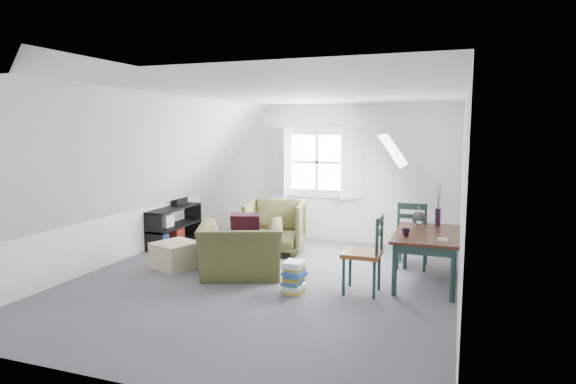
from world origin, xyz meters
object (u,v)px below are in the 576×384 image
at_px(dining_chair_far, 412,233).
at_px(dining_chair_near, 365,253).
at_px(ottoman, 176,255).
at_px(magazine_stack, 294,277).
at_px(armchair_far, 275,252).
at_px(armchair_near, 242,275).
at_px(media_shelf, 171,228).
at_px(dining_table, 427,240).

distance_m(dining_chair_far, dining_chair_near, 1.41).
xyz_separation_m(ottoman, magazine_stack, (2.02, -0.45, 0.01)).
bearing_deg(dining_chair_near, ottoman, -84.49).
bearing_deg(dining_chair_near, armchair_far, -121.21).
xyz_separation_m(armchair_near, armchair_far, (-0.02, 1.37, 0.00)).
xyz_separation_m(dining_chair_far, magazine_stack, (-1.30, -1.62, -0.32)).
distance_m(media_shelf, magazine_stack, 3.37).
distance_m(dining_table, dining_chair_near, 0.95).
relative_size(ottoman, dining_chair_far, 0.57).
relative_size(armchair_far, dining_chair_far, 0.95).
xyz_separation_m(ottoman, dining_table, (3.56, 0.47, 0.41)).
bearing_deg(dining_table, magazine_stack, -147.66).
bearing_deg(magazine_stack, armchair_far, 117.89).
bearing_deg(magazine_stack, ottoman, 167.38).
xyz_separation_m(armchair_near, media_shelf, (-1.98, 1.28, 0.30)).
bearing_deg(ottoman, magazine_stack, -12.62).
bearing_deg(dining_table, armchair_near, -167.06).
relative_size(media_shelf, magazine_stack, 3.28).
relative_size(dining_chair_far, media_shelf, 0.77).
relative_size(armchair_near, dining_table, 0.83).
bearing_deg(ottoman, armchair_far, 51.41).
height_order(dining_table, dining_chair_far, dining_chair_far).
xyz_separation_m(armchair_near, dining_table, (2.48, 0.49, 0.60)).
relative_size(ottoman, dining_chair_near, 0.58).
height_order(dining_chair_near, magazine_stack, dining_chair_near).
bearing_deg(dining_chair_far, armchair_far, -19.18).
height_order(ottoman, dining_table, dining_table).
xyz_separation_m(armchair_far, media_shelf, (-1.96, -0.09, 0.30)).
relative_size(dining_chair_near, media_shelf, 0.76).
xyz_separation_m(dining_chair_near, media_shelf, (-3.75, 1.42, -0.22)).
relative_size(ottoman, magazine_stack, 1.44).
bearing_deg(dining_chair_near, media_shelf, -101.88).
bearing_deg(magazine_stack, dining_chair_far, 51.40).
distance_m(dining_table, dining_chair_far, 0.75).
height_order(armchair_near, dining_chair_far, dining_chair_far).
bearing_deg(media_shelf, dining_chair_near, -18.47).
distance_m(dining_chair_near, media_shelf, 4.02).
distance_m(armchair_far, magazine_stack, 2.04).
bearing_deg(armchair_far, armchair_near, -100.36).
bearing_deg(ottoman, dining_table, 7.44).
height_order(armchair_far, magazine_stack, armchair_far).
xyz_separation_m(dining_chair_near, magazine_stack, (-0.84, -0.28, -0.32)).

